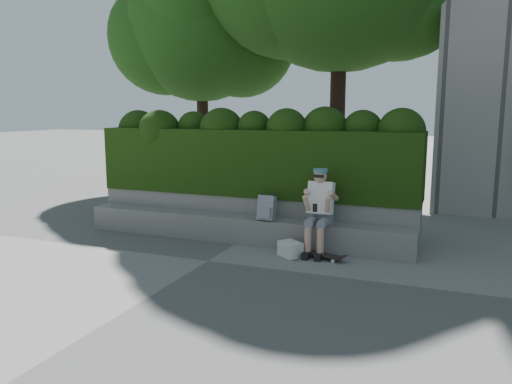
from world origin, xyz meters
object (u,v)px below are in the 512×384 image
at_px(skateboard, 321,254).
at_px(backpack_ground, 290,249).
at_px(backpack_plaid, 267,208).
at_px(person, 320,208).

distance_m(skateboard, backpack_ground, 0.49).
distance_m(backpack_plaid, backpack_ground, 0.91).
height_order(skateboard, backpack_plaid, backpack_plaid).
relative_size(person, backpack_ground, 3.77).
height_order(person, skateboard, person).
bearing_deg(skateboard, backpack_ground, -155.97).
distance_m(person, backpack_ground, 0.82).
xyz_separation_m(skateboard, backpack_plaid, (-1.05, 0.38, 0.60)).
xyz_separation_m(backpack_plaid, backpack_ground, (0.57, -0.45, -0.54)).
xyz_separation_m(person, skateboard, (0.11, -0.30, -0.69)).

